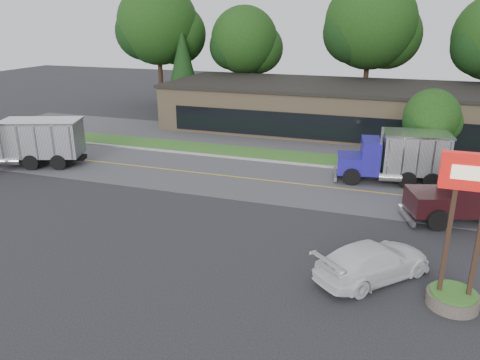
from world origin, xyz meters
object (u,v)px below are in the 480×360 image
(bilo_sign, at_px, (460,258))
(dump_truck_red, at_px, (25,141))
(rally_car, at_px, (373,261))
(dump_truck_blue, at_px, (399,156))

(bilo_sign, xyz_separation_m, dump_truck_red, (-28.03, 9.09, -0.21))
(bilo_sign, distance_m, rally_car, 3.43)
(bilo_sign, xyz_separation_m, dump_truck_blue, (-2.39, 14.03, -0.23))
(dump_truck_blue, height_order, rally_car, dump_truck_blue)
(rally_car, bearing_deg, dump_truck_red, 24.02)
(bilo_sign, height_order, rally_car, bilo_sign)
(dump_truck_red, bearing_deg, bilo_sign, 141.78)
(dump_truck_blue, bearing_deg, rally_car, 78.78)
(dump_truck_red, height_order, dump_truck_blue, same)
(dump_truck_red, distance_m, dump_truck_blue, 26.11)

